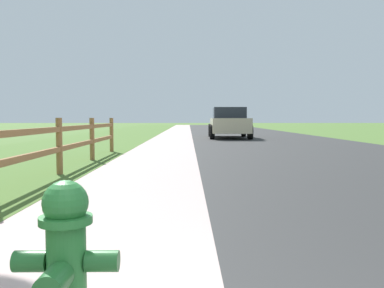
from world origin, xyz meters
The scene contains 7 objects.
ground_plane centered at (0.00, 25.00, 0.00)m, with size 120.00×120.00×0.00m, color #4C6E2E.
road_asphalt centered at (3.50, 27.00, 0.00)m, with size 7.00×66.00×0.01m, color #303030.
curb_concrete centered at (-3.00, 27.00, 0.00)m, with size 6.00×66.00×0.01m, color #BFA49E.
grass_verge centered at (-4.50, 27.00, 0.01)m, with size 5.00×66.00×0.00m, color #4C6E2E.
fire_hydrant centered at (-0.76, 1.45, 0.37)m, with size 0.47×0.39×0.72m.
rail_fence centered at (-2.47, 5.61, 0.59)m, with size 0.11×12.37×1.00m.
parked_suv_beige centered at (1.85, 20.36, 0.76)m, with size 2.10×4.73×1.53m.
Camera 1 is at (-0.21, -0.35, 0.99)m, focal length 38.36 mm.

